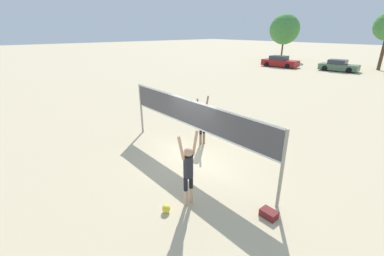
{
  "coord_description": "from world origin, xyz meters",
  "views": [
    {
      "loc": [
        6.88,
        -5.85,
        4.8
      ],
      "look_at": [
        0.0,
        0.0,
        1.33
      ],
      "focal_mm": 24.0,
      "sensor_mm": 36.0,
      "label": 1
    }
  ],
  "objects_px": {
    "player_spiker": "(188,168)",
    "parked_car_near": "(280,62)",
    "parked_car_mid": "(338,66)",
    "volleyball": "(166,209)",
    "tree_left_cluster": "(285,29)",
    "player_blocker": "(202,120)",
    "gear_bag": "(269,214)",
    "volleyball_net": "(192,117)"
  },
  "relations": [
    {
      "from": "parked_car_near",
      "to": "player_spiker",
      "type": "bearing_deg",
      "value": -69.2
    },
    {
      "from": "parked_car_mid",
      "to": "parked_car_near",
      "type": "bearing_deg",
      "value": -171.1
    },
    {
      "from": "volleyball",
      "to": "gear_bag",
      "type": "xyz_separation_m",
      "value": [
        1.98,
        2.02,
        -0.01
      ]
    },
    {
      "from": "gear_bag",
      "to": "parked_car_near",
      "type": "distance_m",
      "value": 32.07
    },
    {
      "from": "volleyball_net",
      "to": "parked_car_mid",
      "type": "height_order",
      "value": "volleyball_net"
    },
    {
      "from": "parked_car_near",
      "to": "tree_left_cluster",
      "type": "xyz_separation_m",
      "value": [
        -4.79,
        8.19,
        4.18
      ]
    },
    {
      "from": "player_spiker",
      "to": "volleyball",
      "type": "distance_m",
      "value": 1.3
    },
    {
      "from": "volleyball_net",
      "to": "player_spiker",
      "type": "distance_m",
      "value": 2.83
    },
    {
      "from": "volleyball",
      "to": "gear_bag",
      "type": "relative_size",
      "value": 0.53
    },
    {
      "from": "volleyball",
      "to": "parked_car_mid",
      "type": "height_order",
      "value": "parked_car_mid"
    },
    {
      "from": "volleyball_net",
      "to": "gear_bag",
      "type": "xyz_separation_m",
      "value": [
        3.91,
        -0.57,
        -1.65
      ]
    },
    {
      "from": "volleyball",
      "to": "tree_left_cluster",
      "type": "relative_size",
      "value": 0.03
    },
    {
      "from": "player_spiker",
      "to": "parked_car_near",
      "type": "height_order",
      "value": "player_spiker"
    },
    {
      "from": "volleyball_net",
      "to": "player_spiker",
      "type": "relative_size",
      "value": 3.43
    },
    {
      "from": "player_blocker",
      "to": "volleyball",
      "type": "relative_size",
      "value": 9.16
    },
    {
      "from": "player_spiker",
      "to": "parked_car_mid",
      "type": "xyz_separation_m",
      "value": [
        -8.01,
        30.67,
        -0.58
      ]
    },
    {
      "from": "player_spiker",
      "to": "player_blocker",
      "type": "height_order",
      "value": "player_spiker"
    },
    {
      "from": "gear_bag",
      "to": "volleyball",
      "type": "bearing_deg",
      "value": -134.51
    },
    {
      "from": "parked_car_near",
      "to": "tree_left_cluster",
      "type": "distance_m",
      "value": 10.37
    },
    {
      "from": "player_blocker",
      "to": "tree_left_cluster",
      "type": "relative_size",
      "value": 0.3
    },
    {
      "from": "parked_car_near",
      "to": "tree_left_cluster",
      "type": "relative_size",
      "value": 0.68
    },
    {
      "from": "volleyball",
      "to": "parked_car_near",
      "type": "distance_m",
      "value": 32.87
    },
    {
      "from": "player_blocker",
      "to": "parked_car_mid",
      "type": "xyz_separation_m",
      "value": [
        -5.13,
        27.48,
        -0.53
      ]
    },
    {
      "from": "player_blocker",
      "to": "tree_left_cluster",
      "type": "distance_m",
      "value": 37.79
    },
    {
      "from": "player_blocker",
      "to": "volleyball",
      "type": "xyz_separation_m",
      "value": [
        2.77,
        -3.9,
        -1.02
      ]
    },
    {
      "from": "parked_car_mid",
      "to": "tree_left_cluster",
      "type": "bearing_deg",
      "value": 144.63
    },
    {
      "from": "player_blocker",
      "to": "gear_bag",
      "type": "distance_m",
      "value": 5.21
    },
    {
      "from": "gear_bag",
      "to": "tree_left_cluster",
      "type": "distance_m",
      "value": 41.83
    },
    {
      "from": "volleyball_net",
      "to": "player_spiker",
      "type": "height_order",
      "value": "volleyball_net"
    },
    {
      "from": "parked_car_mid",
      "to": "tree_left_cluster",
      "type": "relative_size",
      "value": 0.63
    },
    {
      "from": "player_blocker",
      "to": "tree_left_cluster",
      "type": "bearing_deg",
      "value": -153.48
    },
    {
      "from": "player_spiker",
      "to": "parked_car_mid",
      "type": "bearing_deg",
      "value": 14.64
    },
    {
      "from": "parked_car_near",
      "to": "tree_left_cluster",
      "type": "height_order",
      "value": "tree_left_cluster"
    },
    {
      "from": "parked_car_near",
      "to": "volleyball",
      "type": "bearing_deg",
      "value": -69.95
    },
    {
      "from": "parked_car_near",
      "to": "parked_car_mid",
      "type": "xyz_separation_m",
      "value": [
        6.87,
        2.02,
        -0.05
      ]
    },
    {
      "from": "volleyball",
      "to": "tree_left_cluster",
      "type": "bearing_deg",
      "value": 117.51
    },
    {
      "from": "tree_left_cluster",
      "to": "parked_car_near",
      "type": "bearing_deg",
      "value": -59.69
    },
    {
      "from": "player_spiker",
      "to": "player_blocker",
      "type": "bearing_deg",
      "value": 42.13
    },
    {
      "from": "volleyball",
      "to": "gear_bag",
      "type": "distance_m",
      "value": 2.83
    },
    {
      "from": "player_spiker",
      "to": "volleyball",
      "type": "bearing_deg",
      "value": 170.93
    },
    {
      "from": "volleyball",
      "to": "player_spiker",
      "type": "bearing_deg",
      "value": 80.93
    },
    {
      "from": "player_spiker",
      "to": "parked_car_near",
      "type": "xyz_separation_m",
      "value": [
        -14.88,
        28.64,
        -0.53
      ]
    }
  ]
}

